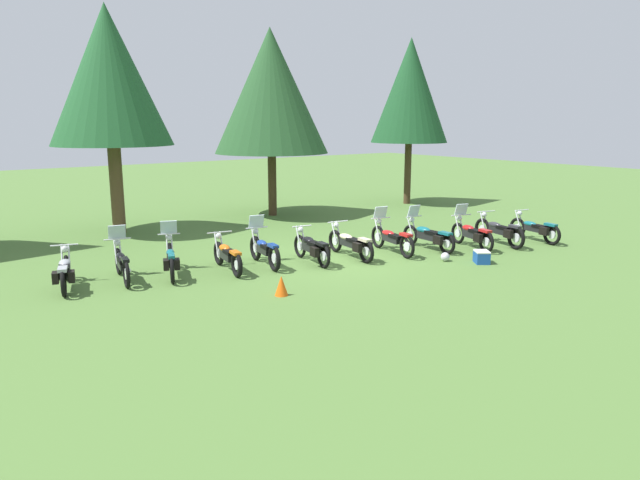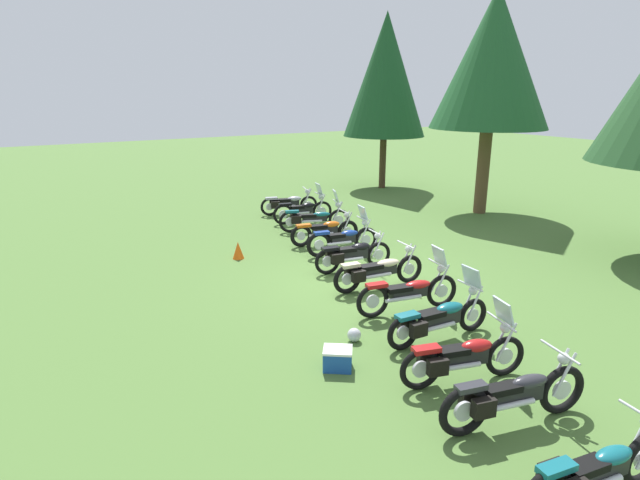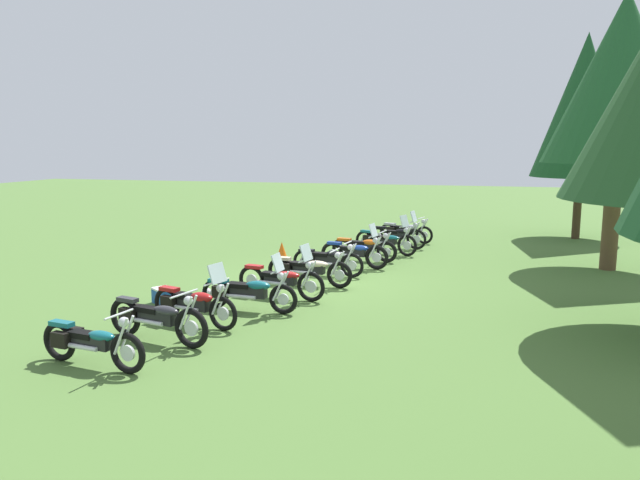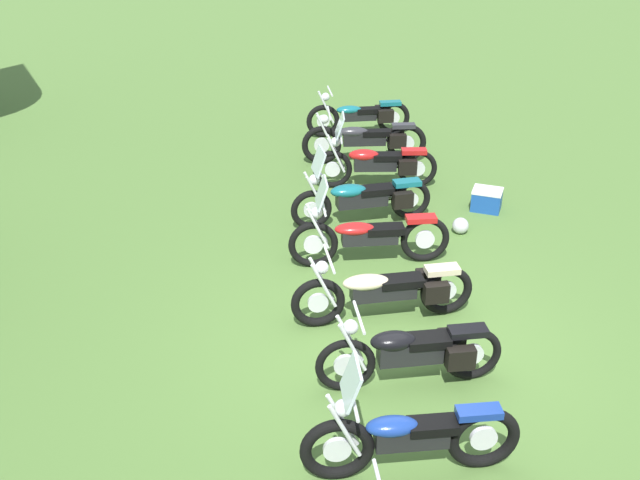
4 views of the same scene
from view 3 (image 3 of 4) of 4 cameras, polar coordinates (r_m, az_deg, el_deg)
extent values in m
plane|color=#4C7033|center=(16.38, -0.54, -3.91)|extent=(80.00, 80.00, 0.00)
torus|color=black|center=(22.65, 9.94, 0.47)|extent=(0.28, 0.67, 0.67)
cylinder|color=silver|center=(22.65, 9.94, 0.47)|extent=(0.12, 0.26, 0.26)
torus|color=black|center=(23.23, 6.50, 0.76)|extent=(0.28, 0.67, 0.67)
cylinder|color=silver|center=(23.23, 6.50, 0.76)|extent=(0.12, 0.26, 0.26)
cube|color=black|center=(22.92, 8.21, 0.88)|extent=(0.43, 0.77, 0.24)
ellipsoid|color=#9EA0A8|center=(22.82, 8.69, 1.22)|extent=(0.42, 0.58, 0.19)
cube|color=black|center=(22.98, 7.74, 1.22)|extent=(0.39, 0.55, 0.10)
cube|color=#9EA0A8|center=(23.15, 6.70, 1.53)|extent=(0.32, 0.48, 0.08)
cylinder|color=silver|center=(22.71, 9.90, 1.25)|extent=(0.14, 0.33, 0.65)
cylinder|color=silver|center=(22.55, 9.74, 1.20)|extent=(0.14, 0.33, 0.65)
cylinder|color=silver|center=(22.62, 9.65, 2.09)|extent=(0.64, 0.22, 0.04)
sphere|color=silver|center=(22.60, 9.86, 1.77)|extent=(0.21, 0.21, 0.17)
cylinder|color=silver|center=(22.87, 7.69, 0.65)|extent=(0.29, 0.73, 0.08)
cube|color=black|center=(23.29, 7.14, 1.02)|extent=(0.23, 0.35, 0.26)
cube|color=black|center=(22.98, 6.78, 0.91)|extent=(0.23, 0.35, 0.26)
torus|color=black|center=(21.41, 9.20, 0.06)|extent=(0.23, 0.73, 0.72)
cylinder|color=silver|center=(21.41, 9.20, 0.06)|extent=(0.10, 0.29, 0.28)
torus|color=black|center=(21.86, 5.55, 0.32)|extent=(0.23, 0.73, 0.72)
cylinder|color=silver|center=(21.86, 5.55, 0.32)|extent=(0.10, 0.29, 0.28)
cube|color=black|center=(21.61, 7.36, 0.46)|extent=(0.31, 0.74, 0.23)
ellipsoid|color=black|center=(21.52, 7.87, 0.80)|extent=(0.31, 0.54, 0.18)
cube|color=black|center=(21.65, 6.87, 0.79)|extent=(0.29, 0.51, 0.10)
cube|color=black|center=(21.78, 5.76, 1.20)|extent=(0.24, 0.46, 0.08)
cylinder|color=silver|center=(21.44, 9.11, 0.88)|extent=(0.11, 0.34, 0.65)
cylinder|color=silver|center=(21.32, 9.01, 0.83)|extent=(0.11, 0.34, 0.65)
cylinder|color=silver|center=(21.36, 8.88, 1.76)|extent=(0.68, 0.17, 0.04)
sphere|color=silver|center=(21.35, 9.11, 1.43)|extent=(0.20, 0.20, 0.17)
cylinder|color=silver|center=(21.57, 6.86, 0.23)|extent=(0.22, 0.72, 0.08)
cube|color=silver|center=(21.33, 8.95, 2.24)|extent=(0.46, 0.23, 0.39)
torus|color=black|center=(20.07, 8.32, -0.52)|extent=(0.35, 0.71, 0.72)
cylinder|color=silver|center=(20.07, 8.32, -0.52)|extent=(0.15, 0.28, 0.28)
torus|color=black|center=(20.87, 4.29, -0.08)|extent=(0.35, 0.71, 0.72)
cylinder|color=silver|center=(20.87, 4.29, -0.08)|extent=(0.15, 0.28, 0.28)
cube|color=black|center=(20.45, 6.27, -0.05)|extent=(0.45, 0.83, 0.20)
ellipsoid|color=#14606B|center=(20.32, 6.84, 0.23)|extent=(0.41, 0.62, 0.16)
cube|color=black|center=(20.54, 5.72, 0.27)|extent=(0.38, 0.58, 0.10)
cube|color=#14606B|center=(20.78, 4.49, 0.83)|extent=(0.30, 0.47, 0.08)
cylinder|color=silver|center=(20.11, 8.27, 0.35)|extent=(0.16, 0.33, 0.65)
cylinder|color=silver|center=(20.00, 8.10, 0.31)|extent=(0.16, 0.33, 0.65)
cylinder|color=silver|center=(20.04, 8.01, 1.30)|extent=(0.57, 0.25, 0.04)
sphere|color=silver|center=(20.02, 8.23, 0.94)|extent=(0.22, 0.22, 0.17)
cylinder|color=silver|center=(20.45, 5.68, -0.24)|extent=(0.37, 0.79, 0.08)
cube|color=silver|center=(20.01, 8.07, 1.81)|extent=(0.47, 0.30, 0.39)
cube|color=black|center=(20.87, 4.96, 0.19)|extent=(0.25, 0.35, 0.26)
cube|color=black|center=(20.64, 4.57, 0.09)|extent=(0.25, 0.35, 0.26)
torus|color=black|center=(18.91, 6.40, -1.15)|extent=(0.23, 0.69, 0.68)
cylinder|color=silver|center=(18.91, 6.40, -1.15)|extent=(0.09, 0.26, 0.25)
torus|color=black|center=(19.43, 2.10, -0.82)|extent=(0.23, 0.69, 0.68)
cylinder|color=silver|center=(19.43, 2.10, -0.82)|extent=(0.09, 0.26, 0.25)
cube|color=black|center=(19.14, 4.23, -0.65)|extent=(0.34, 0.78, 0.25)
ellipsoid|color=#D16014|center=(19.04, 4.82, -0.24)|extent=(0.35, 0.58, 0.20)
cube|color=black|center=(19.19, 3.64, -0.25)|extent=(0.33, 0.54, 0.10)
cube|color=#D16014|center=(19.35, 2.33, 0.07)|extent=(0.27, 0.47, 0.08)
cylinder|color=silver|center=(18.96, 6.32, -0.21)|extent=(0.10, 0.34, 0.65)
cylinder|color=silver|center=(18.81, 6.17, -0.28)|extent=(0.10, 0.34, 0.65)
cylinder|color=silver|center=(18.85, 6.03, 0.78)|extent=(0.71, 0.15, 0.04)
sphere|color=silver|center=(18.84, 6.28, 0.41)|extent=(0.20, 0.20, 0.17)
cylinder|color=silver|center=(19.09, 3.61, -0.95)|extent=(0.20, 0.76, 0.08)
torus|color=black|center=(17.83, 5.44, -1.67)|extent=(0.25, 0.74, 0.73)
cylinder|color=silver|center=(17.83, 5.44, -1.67)|extent=(0.10, 0.28, 0.28)
torus|color=black|center=(18.35, 1.16, -1.32)|extent=(0.25, 0.74, 0.73)
cylinder|color=silver|center=(18.35, 1.16, -1.32)|extent=(0.10, 0.28, 0.28)
cube|color=black|center=(18.06, 3.27, -1.18)|extent=(0.32, 0.74, 0.23)
ellipsoid|color=navy|center=(17.96, 3.87, -0.78)|extent=(0.34, 0.55, 0.18)
cube|color=black|center=(18.11, 2.69, -0.78)|extent=(0.31, 0.51, 0.10)
cube|color=navy|center=(18.26, 1.39, -0.30)|extent=(0.26, 0.47, 0.08)
cylinder|color=silver|center=(17.86, 5.36, -0.68)|extent=(0.10, 0.34, 0.65)
cylinder|color=silver|center=(17.72, 5.19, -0.76)|extent=(0.10, 0.34, 0.65)
cylinder|color=silver|center=(17.77, 5.05, 0.37)|extent=(0.66, 0.15, 0.04)
sphere|color=silver|center=(17.75, 5.32, -0.03)|extent=(0.20, 0.20, 0.17)
cylinder|color=silver|center=(18.02, 2.65, -1.46)|extent=(0.21, 0.72, 0.08)
cube|color=silver|center=(17.73, 5.12, 0.94)|extent=(0.46, 0.23, 0.39)
torus|color=black|center=(16.71, 3.07, -2.45)|extent=(0.19, 0.70, 0.69)
cylinder|color=silver|center=(16.71, 3.07, -2.45)|extent=(0.09, 0.27, 0.27)
torus|color=black|center=(17.26, -1.53, -2.06)|extent=(0.19, 0.70, 0.69)
cylinder|color=silver|center=(17.26, -1.53, -2.06)|extent=(0.09, 0.27, 0.27)
cube|color=black|center=(16.95, 0.73, -1.86)|extent=(0.33, 0.76, 0.27)
ellipsoid|color=black|center=(16.84, 1.37, -1.37)|extent=(0.36, 0.56, 0.21)
cube|color=black|center=(17.00, 0.10, -1.37)|extent=(0.33, 0.52, 0.10)
cube|color=black|center=(17.17, -1.29, -1.01)|extent=(0.27, 0.47, 0.08)
cylinder|color=silver|center=(16.75, 2.99, -1.38)|extent=(0.09, 0.34, 0.65)
cylinder|color=silver|center=(16.60, 2.78, -1.48)|extent=(0.09, 0.34, 0.65)
cylinder|color=silver|center=(16.64, 2.64, -0.27)|extent=(0.62, 0.13, 0.04)
sphere|color=silver|center=(16.63, 2.92, -0.70)|extent=(0.19, 0.19, 0.17)
cylinder|color=silver|center=(16.90, 0.04, -2.23)|extent=(0.19, 0.73, 0.08)
cube|color=black|center=(17.32, -0.68, -1.68)|extent=(0.19, 0.34, 0.26)
cube|color=black|center=(17.00, -1.17, -1.89)|extent=(0.19, 0.34, 0.26)
torus|color=black|center=(15.47, 1.87, -3.36)|extent=(0.19, 0.71, 0.70)
cylinder|color=silver|center=(15.47, 1.87, -3.36)|extent=(0.08, 0.27, 0.27)
torus|color=black|center=(16.11, -3.84, -2.88)|extent=(0.19, 0.71, 0.70)
cylinder|color=silver|center=(16.11, -3.84, -2.88)|extent=(0.08, 0.27, 0.27)
cube|color=black|center=(15.75, -1.04, -2.76)|extent=(0.32, 0.86, 0.23)
ellipsoid|color=beige|center=(15.63, -0.25, -2.32)|extent=(0.35, 0.63, 0.18)
cube|color=black|center=(15.81, -1.83, -2.30)|extent=(0.33, 0.59, 0.10)
cube|color=beige|center=(16.01, -3.60, -1.76)|extent=(0.26, 0.46, 0.08)
cylinder|color=silver|center=(15.51, 1.78, -2.21)|extent=(0.08, 0.34, 0.65)
cylinder|color=silver|center=(15.35, 1.56, -2.32)|extent=(0.08, 0.34, 0.65)
cylinder|color=silver|center=(15.39, 1.39, -1.01)|extent=(0.71, 0.12, 0.04)
sphere|color=silver|center=(15.39, 1.71, -1.47)|extent=(0.19, 0.19, 0.17)
cylinder|color=silver|center=(15.71, -1.87, -3.10)|extent=(0.18, 0.84, 0.08)
cube|color=black|center=(16.16, -2.93, -2.46)|extent=(0.18, 0.33, 0.26)
cube|color=black|center=(15.84, -3.47, -2.71)|extent=(0.18, 0.33, 0.26)
torus|color=black|center=(14.16, -0.88, -4.48)|extent=(0.24, 0.73, 0.73)
cylinder|color=silver|center=(14.16, -0.88, -4.48)|extent=(0.10, 0.29, 0.28)
torus|color=black|center=(14.95, -6.55, -3.81)|extent=(0.24, 0.73, 0.73)
cylinder|color=silver|center=(14.95, -6.55, -3.81)|extent=(0.10, 0.29, 0.28)
cube|color=black|center=(14.52, -3.79, -3.77)|extent=(0.37, 0.84, 0.22)
ellipsoid|color=#B21919|center=(14.38, -3.01, -3.35)|extent=(0.38, 0.62, 0.17)
cube|color=black|center=(14.60, -4.57, -3.29)|extent=(0.35, 0.58, 0.10)
cube|color=#B21919|center=(14.83, -6.31, -2.55)|extent=(0.28, 0.47, 0.08)
cylinder|color=silver|center=(14.19, -0.95, -3.22)|extent=(0.11, 0.34, 0.65)
cylinder|color=silver|center=(14.05, -1.25, -3.35)|extent=(0.11, 0.34, 0.65)
cylinder|color=silver|center=(14.09, -1.39, -1.91)|extent=(0.70, 0.17, 0.04)
sphere|color=silver|center=(14.07, -1.07, -2.42)|extent=(0.20, 0.20, 0.17)
cylinder|color=silver|center=(14.51, -4.68, -4.10)|extent=(0.23, 0.81, 0.08)
cube|color=silver|center=(14.05, -1.32, -1.20)|extent=(0.46, 0.23, 0.39)
torus|color=black|center=(13.17, -3.53, -5.68)|extent=(0.15, 0.67, 0.67)
cylinder|color=silver|center=(13.17, -3.53, -5.68)|extent=(0.07, 0.26, 0.25)
torus|color=black|center=(13.86, -9.95, -5.05)|extent=(0.15, 0.67, 0.67)
cylinder|color=silver|center=(13.86, -9.95, -5.05)|extent=(0.07, 0.26, 0.25)
cube|color=black|center=(13.46, -6.83, -4.90)|extent=(0.29, 0.84, 0.26)
ellipsoid|color=#14606B|center=(13.33, -5.95, -4.33)|extent=(0.33, 0.60, 0.20)
cube|color=black|center=(13.53, -7.72, -4.30)|extent=(0.31, 0.56, 0.10)
cube|color=#14606B|center=(13.75, -9.69, -3.82)|extent=(0.24, 0.45, 0.08)
cylinder|color=silver|center=(13.20, -3.64, -4.32)|extent=(0.07, 0.34, 0.65)
cylinder|color=silver|center=(13.04, -3.93, -4.49)|extent=(0.07, 0.34, 0.65)
cylinder|color=silver|center=(13.07, -4.13, -2.94)|extent=(0.66, 0.08, 0.04)
sphere|color=silver|center=(13.07, -3.76, -3.48)|extent=(0.18, 0.18, 0.17)
cylinder|color=silver|center=(13.44, -7.80, -5.36)|extent=(0.13, 0.83, 0.08)
cube|color=silver|center=(13.03, -4.06, -2.17)|extent=(0.45, 0.18, 0.39)
cube|color=black|center=(13.90, -8.87, -4.55)|extent=(0.16, 0.33, 0.26)
cube|color=black|center=(13.58, -9.59, -4.90)|extent=(0.16, 0.33, 0.26)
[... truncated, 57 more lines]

